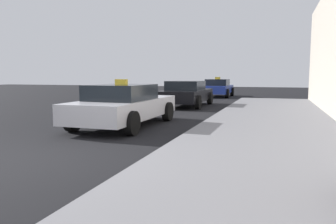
# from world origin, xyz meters

# --- Properties ---
(ground_plane) EXTENTS (80.00, 80.00, 0.00)m
(ground_plane) POSITION_xyz_m (0.00, 0.00, 0.00)
(ground_plane) COLOR black
(sidewalk) EXTENTS (4.00, 32.00, 0.15)m
(sidewalk) POSITION_xyz_m (4.00, 0.00, 0.07)
(sidewalk) COLOR slate
(sidewalk) RESTS_ON ground_plane
(car_silver) EXTENTS (2.01, 4.50, 1.43)m
(car_silver) POSITION_xyz_m (-0.30, 4.12, 0.65)
(car_silver) COLOR #B7B7BF
(car_silver) RESTS_ON ground_plane
(car_black) EXTENTS (2.04, 4.30, 1.27)m
(car_black) POSITION_xyz_m (-0.21, 10.94, 0.65)
(car_black) COLOR black
(car_black) RESTS_ON ground_plane
(car_blue) EXTENTS (1.92, 4.08, 1.43)m
(car_blue) POSITION_xyz_m (0.01, 18.74, 0.65)
(car_blue) COLOR #233899
(car_blue) RESTS_ON ground_plane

